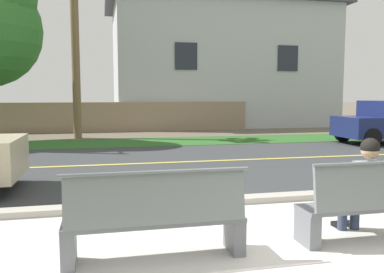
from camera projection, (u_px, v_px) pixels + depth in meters
The scene contains 11 objects.
ground_plane at pixel (167, 154), 12.04m from camera, with size 140.00×140.00×0.00m, color #665B4C.
sidewalk_pavement at pixel (272, 249), 4.66m from camera, with size 44.00×3.60×0.01m, color beige.
curb_edge at pixel (222, 201), 6.55m from camera, with size 44.00×0.30×0.11m, color #ADA89E.
street_asphalt at pixel (176, 162), 10.58m from camera, with size 52.00×8.00×0.01m, color #383A3D.
road_centre_line at pixel (176, 162), 10.58m from camera, with size 48.00×0.14×0.01m, color #E0CC4C.
far_verge_grass at pixel (153, 142), 15.12m from camera, with size 48.00×2.80×0.02m, color #2D6026.
bench_left at pixel (156, 219), 4.27m from camera, with size 1.92×0.48×1.01m.
bench_right at pixel (379, 204), 4.85m from camera, with size 1.92×0.48×1.01m.
seated_person_grey at pixel (364, 184), 4.98m from camera, with size 0.52×0.68×1.25m.
garden_wall at pixel (114, 117), 19.31m from camera, with size 13.00×0.36×1.40m, color gray.
house_across_street at pixel (220, 62), 23.45m from camera, with size 12.84×6.91×7.17m.
Camera 1 is at (-1.88, -3.79, 1.77)m, focal length 38.09 mm.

